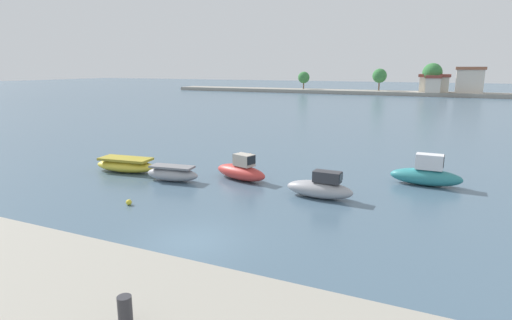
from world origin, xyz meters
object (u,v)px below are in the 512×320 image
object	(u,v)px
moored_boat_0	(126,165)
mooring_buoy_0	(129,202)
moored_boat_4	(426,174)
mooring_bollard	(125,312)
mooring_buoy_1	(250,155)
moored_boat_1	(172,174)
moored_boat_2	(241,171)
moored_boat_3	(320,188)

from	to	relation	value
moored_boat_0	mooring_buoy_0	xyz separation A→B (m)	(5.15, -5.56, -0.32)
moored_boat_4	mooring_buoy_0	xyz separation A→B (m)	(-14.11, -10.66, -0.54)
mooring_bollard	mooring_buoy_1	world-z (taller)	mooring_bollard
moored_boat_1	mooring_buoy_1	bearing A→B (deg)	73.28
mooring_bollard	mooring_buoy_1	distance (m)	25.62
moored_boat_1	moored_boat_4	world-z (taller)	moored_boat_4
moored_boat_2	mooring_buoy_1	bearing A→B (deg)	127.34
mooring_bollard	moored_boat_1	world-z (taller)	mooring_bollard
moored_boat_1	mooring_buoy_0	world-z (taller)	moored_boat_1
mooring_buoy_1	moored_boat_2	bearing A→B (deg)	-69.26
moored_boat_4	mooring_buoy_1	distance (m)	13.74
moored_boat_3	mooring_buoy_1	world-z (taller)	moored_boat_3
moored_boat_1	mooring_buoy_1	world-z (taller)	moored_boat_1
moored_boat_1	moored_boat_2	size ratio (longest dim) A/B	0.86
moored_boat_3	moored_boat_1	bearing A→B (deg)	-175.12
mooring_bollard	moored_boat_3	xyz separation A→B (m)	(-0.49, 15.97, -1.77)
moored_boat_2	moored_boat_4	xyz separation A→B (m)	(10.99, 3.61, 0.10)
moored_boat_0	moored_boat_2	size ratio (longest dim) A/B	1.12
mooring_bollard	moored_boat_3	size ratio (longest dim) A/B	0.17
moored_boat_4	mooring_bollard	bearing A→B (deg)	-102.10
moored_boat_0	moored_boat_4	bearing A→B (deg)	8.39
moored_boat_1	mooring_bollard	bearing A→B (deg)	-64.04
moored_boat_0	moored_boat_1	bearing A→B (deg)	-14.77
moored_boat_1	mooring_buoy_0	xyz separation A→B (m)	(0.74, -4.92, -0.33)
moored_boat_0	mooring_bollard	bearing A→B (deg)	-54.34
moored_boat_1	moored_boat_2	xyz separation A→B (m)	(3.87, 2.14, 0.11)
moored_boat_0	mooring_buoy_1	bearing A→B (deg)	47.30
mooring_buoy_1	mooring_bollard	bearing A→B (deg)	-70.12
moored_boat_2	mooring_buoy_0	distance (m)	7.73
moored_boat_0	moored_boat_2	world-z (taller)	moored_boat_2
mooring_buoy_0	moored_boat_2	bearing A→B (deg)	66.09
moored_boat_0	moored_boat_3	bearing A→B (deg)	-6.81
moored_boat_1	mooring_buoy_0	bearing A→B (deg)	-88.68
moored_boat_3	moored_boat_4	distance (m)	7.37
moored_boat_2	moored_boat_3	xyz separation A→B (m)	(5.75, -1.58, -0.02)
mooring_bollard	mooring_buoy_0	world-z (taller)	mooring_bollard
moored_boat_2	mooring_buoy_1	size ratio (longest dim) A/B	13.73
moored_boat_1	moored_boat_2	bearing A→B (deg)	21.59
moored_boat_3	mooring_buoy_0	xyz separation A→B (m)	(-8.88, -5.47, -0.43)
moored_boat_4	mooring_buoy_0	size ratio (longest dim) A/B	13.84
mooring_bollard	moored_boat_2	bearing A→B (deg)	109.56
mooring_bollard	moored_boat_0	bearing A→B (deg)	132.09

